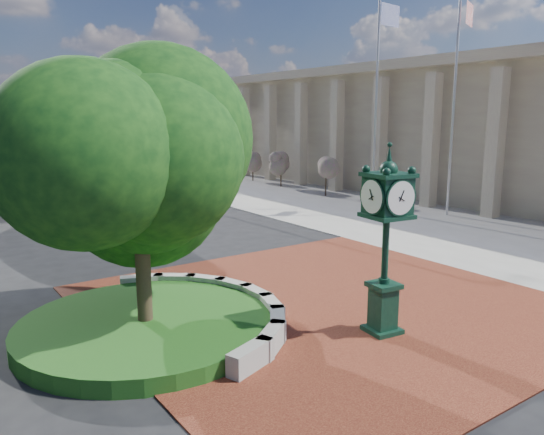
{
  "coord_description": "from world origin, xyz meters",
  "views": [
    {
      "loc": [
        -9.48,
        -11.68,
        5.25
      ],
      "look_at": [
        -0.19,
        1.5,
        2.14
      ],
      "focal_mm": 35.0,
      "sensor_mm": 36.0,
      "label": 1
    }
  ],
  "objects": [
    {
      "name": "flagpole_a",
      "position": [
        14.12,
        5.63,
        5.74
      ],
      "size": [
        1.69,
        0.67,
        11.21
      ],
      "color": "silver",
      "rests_on": "ground"
    },
    {
      "name": "post_clock",
      "position": [
        -0.24,
        -3.25,
        2.51
      ],
      "size": [
        1.05,
        1.05,
        4.57
      ],
      "color": "black",
      "rests_on": "ground"
    },
    {
      "name": "street_lamp_near",
      "position": [
        4.08,
        22.47,
        5.41
      ],
      "size": [
        2.03,
        0.74,
        9.23
      ],
      "color": "slate",
      "rests_on": "ground"
    },
    {
      "name": "tree_planter",
      "position": [
        -5.0,
        0.0,
        3.72
      ],
      "size": [
        5.2,
        5.2,
        6.33
      ],
      "color": "#38281C",
      "rests_on": "ground"
    },
    {
      "name": "shrub_mid",
      "position": [
        13.63,
        19.96,
        1.59
      ],
      "size": [
        1.2,
        1.2,
        2.2
      ],
      "color": "#38281C",
      "rests_on": "ground"
    },
    {
      "name": "ground",
      "position": [
        0.0,
        0.0,
        0.0
      ],
      "size": [
        200.0,
        200.0,
        0.0
      ],
      "primitive_type": "plane",
      "color": "black",
      "rests_on": "ground"
    },
    {
      "name": "sidewalk",
      "position": [
        16.0,
        10.0,
        0.02
      ],
      "size": [
        20.0,
        50.0,
        0.04
      ],
      "primitive_type": "cube",
      "color": "#9E9B93",
      "rests_on": "ground"
    },
    {
      "name": "plaza",
      "position": [
        0.0,
        -1.0,
        0.02
      ],
      "size": [
        12.0,
        12.0,
        0.04
      ],
      "primitive_type": "cube",
      "color": "maroon",
      "rests_on": "ground"
    },
    {
      "name": "shrub_far",
      "position": [
        13.9,
        24.2,
        1.59
      ],
      "size": [
        1.2,
        1.2,
        2.2
      ],
      "color": "#38281C",
      "rests_on": "ground"
    },
    {
      "name": "tree_street",
      "position": [
        -4.0,
        18.0,
        3.24
      ],
      "size": [
        4.4,
        4.4,
        5.45
      ],
      "color": "#38281C",
      "rests_on": "ground"
    },
    {
      "name": "shrub_near",
      "position": [
        13.33,
        14.56,
        1.59
      ],
      "size": [
        1.2,
        1.2,
        2.2
      ],
      "color": "#38281C",
      "rests_on": "ground"
    },
    {
      "name": "flagpole_b",
      "position": [
        12.21,
        9.22,
        5.9
      ],
      "size": [
        1.8,
        0.25,
        11.52
      ],
      "color": "silver",
      "rests_on": "ground"
    },
    {
      "name": "civic_building",
      "position": [
        23.6,
        12.0,
        4.33
      ],
      "size": [
        17.35,
        44.0,
        8.6
      ],
      "color": "tan",
      "rests_on": "ground"
    },
    {
      "name": "parked_car",
      "position": [
        1.36,
        40.4,
        0.74
      ],
      "size": [
        2.6,
        4.63,
        1.49
      ],
      "primitive_type": "imported",
      "rotation": [
        0.0,
        0.0,
        0.2
      ],
      "color": "#5D160D",
      "rests_on": "ground"
    },
    {
      "name": "street_lamp_far",
      "position": [
        0.24,
        39.11,
        4.9
      ],
      "size": [
        1.88,
        0.23,
        8.37
      ],
      "color": "slate",
      "rests_on": "ground"
    },
    {
      "name": "grass_bed",
      "position": [
        -5.0,
        0.0,
        0.2
      ],
      "size": [
        6.1,
        6.1,
        0.4
      ],
      "primitive_type": "cylinder",
      "color": "#1B4814",
      "rests_on": "ground"
    },
    {
      "name": "planter_wall",
      "position": [
        -2.71,
        -0.0,
        0.27
      ],
      "size": [
        2.96,
        6.77,
        0.54
      ],
      "color": "#9E9B93",
      "rests_on": "ground"
    }
  ]
}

